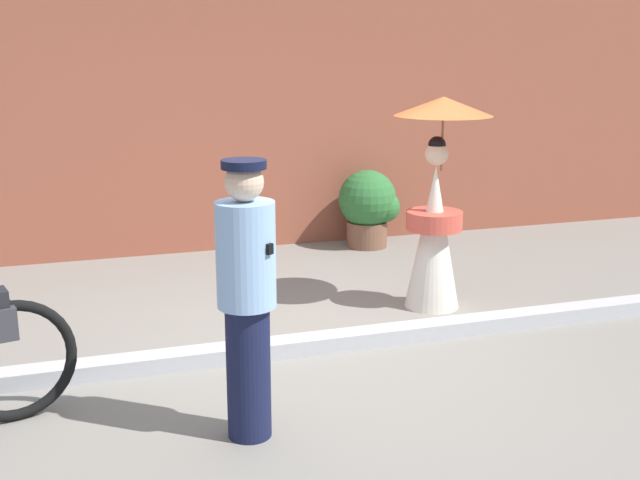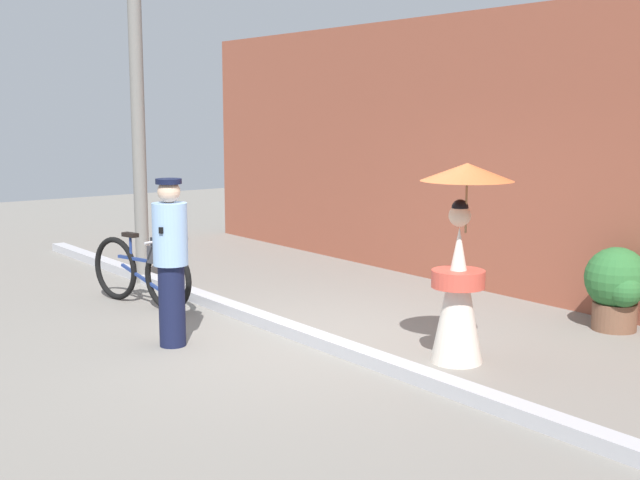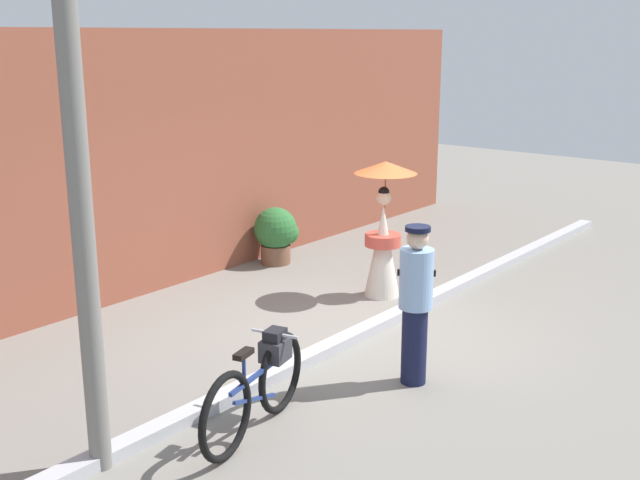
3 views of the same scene
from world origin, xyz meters
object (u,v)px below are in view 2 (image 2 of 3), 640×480
object	(u,v)px
person_with_parasol	(460,262)
potted_plant_by_door	(617,286)
person_officer	(171,258)
utility_pole	(137,103)
bicycle_near_officer	(144,269)

from	to	relation	value
person_with_parasol	potted_plant_by_door	size ratio (longest dim) A/B	2.07
person_officer	utility_pole	bearing A→B (deg)	159.61
bicycle_near_officer	person_with_parasol	xyz separation A→B (m)	(3.83, 1.31, 0.50)
potted_plant_by_door	person_with_parasol	bearing A→B (deg)	-96.01
bicycle_near_officer	utility_pole	world-z (taller)	utility_pole
bicycle_near_officer	potted_plant_by_door	xyz separation A→B (m)	(4.05, 3.46, 0.04)
person_with_parasol	potted_plant_by_door	bearing A→B (deg)	83.99
person_officer	person_with_parasol	distance (m)	2.79
bicycle_near_officer	person_with_parasol	size ratio (longest dim) A/B	0.93
bicycle_near_officer	potted_plant_by_door	distance (m)	5.33
potted_plant_by_door	utility_pole	xyz separation A→B (m)	(-5.33, -2.87, 1.92)
potted_plant_by_door	utility_pole	bearing A→B (deg)	-151.67
bicycle_near_officer	person_officer	distance (m)	1.87
person_officer	person_with_parasol	world-z (taller)	person_with_parasol
bicycle_near_officer	person_with_parasol	bearing A→B (deg)	18.89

